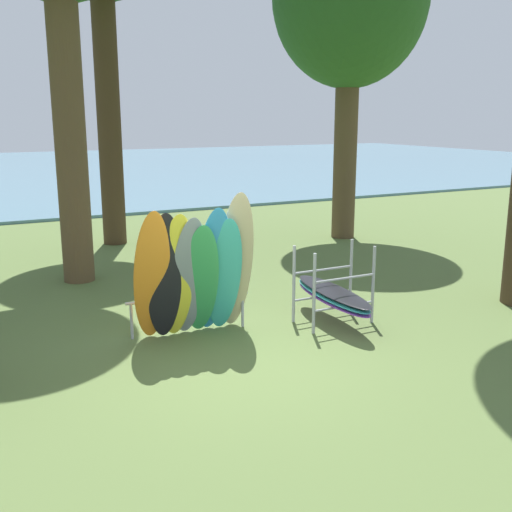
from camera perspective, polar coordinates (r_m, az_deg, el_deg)
The scene contains 4 objects.
ground_plane at distance 8.49m, azimuth -2.39°, elevation -9.52°, with size 80.00×80.00×0.00m, color #566B38.
lake_water at distance 37.86m, azimuth -22.19°, elevation 7.27°, with size 80.00×36.00×0.10m, color slate.
leaning_board_pile at distance 8.93m, azimuth -5.68°, elevation -1.77°, with size 1.93×1.00×2.22m.
board_storage_rack at distance 9.82m, azimuth 7.14°, elevation -3.52°, with size 1.15×2.13×1.25m.
Camera 1 is at (-3.24, -7.13, 3.26)m, focal length 42.98 mm.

